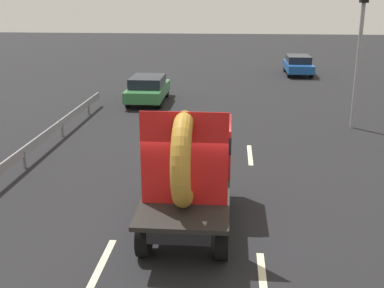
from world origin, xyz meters
name	(u,v)px	position (x,y,z in m)	size (l,w,h in m)	color
ground_plane	(190,227)	(0.00, 0.00, 0.00)	(120.00, 120.00, 0.00)	black
flatbed_truck	(191,160)	(-0.03, 0.62, 1.55)	(2.02, 4.58, 3.17)	black
distant_sedan	(148,88)	(-3.42, 14.15, 0.75)	(1.83, 4.26, 1.39)	black
traffic_light	(361,34)	(6.15, 9.82, 3.94)	(0.42, 0.36, 6.07)	gray
guardrail	(45,137)	(-5.81, 5.68, 0.53)	(0.10, 14.93, 0.71)	gray
lane_dash_left_near	(100,266)	(-1.72, -1.96, 0.00)	(2.28, 0.16, 0.01)	beige
lane_dash_left_far	(157,151)	(-1.72, 5.90, 0.00)	(2.43, 0.16, 0.01)	beige
lane_dash_right_near	(263,286)	(1.67, -2.40, 0.00)	(2.51, 0.16, 0.01)	beige
lane_dash_right_far	(250,155)	(1.67, 5.77, 0.00)	(2.25, 0.16, 0.01)	beige
oncoming_car	(298,64)	(5.62, 24.11, 0.72)	(1.75, 4.09, 1.34)	black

